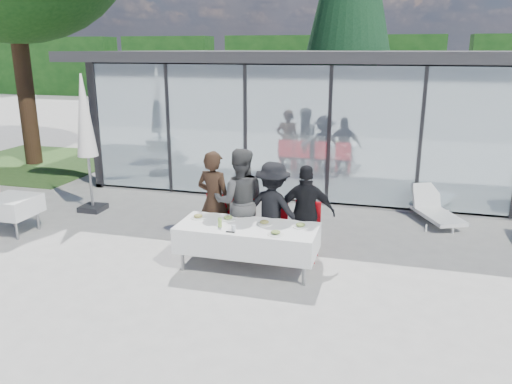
% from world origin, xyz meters
% --- Properties ---
extents(ground, '(90.00, 90.00, 0.00)m').
position_xyz_m(ground, '(0.00, 0.00, 0.00)').
color(ground, '#A09E98').
rests_on(ground, ground).
extents(pavilion, '(14.80, 8.80, 3.44)m').
position_xyz_m(pavilion, '(2.00, 8.16, 2.15)').
color(pavilion, gray).
rests_on(pavilion, ground).
extents(treeline, '(62.50, 2.00, 4.40)m').
position_xyz_m(treeline, '(-2.00, 28.00, 2.20)').
color(treeline, black).
rests_on(treeline, ground).
extents(dining_table, '(2.26, 0.96, 0.75)m').
position_xyz_m(dining_table, '(0.24, 0.23, 0.54)').
color(dining_table, white).
rests_on(dining_table, ground).
extents(diner_a, '(0.79, 0.79, 1.81)m').
position_xyz_m(diner_a, '(-0.56, 0.88, 0.91)').
color(diner_a, '#332116').
rests_on(diner_a, ground).
extents(diner_chair_a, '(0.44, 0.44, 0.97)m').
position_xyz_m(diner_chair_a, '(-0.56, 0.98, 0.54)').
color(diner_chair_a, red).
rests_on(diner_chair_a, ground).
extents(diner_b, '(1.12, 1.12, 1.88)m').
position_xyz_m(diner_b, '(-0.09, 0.88, 0.94)').
color(diner_b, '#4A4A4A').
rests_on(diner_b, ground).
extents(diner_chair_b, '(0.44, 0.44, 0.97)m').
position_xyz_m(diner_chair_b, '(-0.09, 0.98, 0.54)').
color(diner_chair_b, red).
rests_on(diner_chair_b, ground).
extents(diner_c, '(1.29, 1.29, 1.67)m').
position_xyz_m(diner_c, '(0.50, 0.88, 0.84)').
color(diner_c, black).
rests_on(diner_c, ground).
extents(diner_chair_c, '(0.44, 0.44, 0.97)m').
position_xyz_m(diner_chair_c, '(0.50, 0.98, 0.54)').
color(diner_chair_c, red).
rests_on(diner_chair_c, ground).
extents(diner_d, '(1.09, 1.09, 1.65)m').
position_xyz_m(diner_d, '(1.08, 0.88, 0.83)').
color(diner_d, black).
rests_on(diner_d, ground).
extents(diner_chair_d, '(0.44, 0.44, 0.97)m').
position_xyz_m(diner_chair_d, '(1.08, 0.98, 0.54)').
color(diner_chair_d, red).
rests_on(diner_chair_d, ground).
extents(plate_a, '(0.25, 0.25, 0.07)m').
position_xyz_m(plate_a, '(-0.66, 0.37, 0.78)').
color(plate_a, white).
rests_on(plate_a, dining_table).
extents(plate_b, '(0.25, 0.25, 0.07)m').
position_xyz_m(plate_b, '(-0.15, 0.43, 0.78)').
color(plate_b, white).
rests_on(plate_b, dining_table).
extents(plate_c, '(0.25, 0.25, 0.07)m').
position_xyz_m(plate_c, '(0.49, 0.37, 0.78)').
color(plate_c, white).
rests_on(plate_c, dining_table).
extents(plate_d, '(0.25, 0.25, 0.07)m').
position_xyz_m(plate_d, '(1.08, 0.39, 0.78)').
color(plate_d, white).
rests_on(plate_d, dining_table).
extents(plate_extra, '(0.25, 0.25, 0.07)m').
position_xyz_m(plate_extra, '(0.77, -0.04, 0.78)').
color(plate_extra, white).
rests_on(plate_extra, dining_table).
extents(juice_bottle, '(0.06, 0.06, 0.15)m').
position_xyz_m(juice_bottle, '(-0.16, 0.06, 0.83)').
color(juice_bottle, '#86B149').
rests_on(juice_bottle, dining_table).
extents(drinking_glasses, '(0.07, 0.07, 0.10)m').
position_xyz_m(drinking_glasses, '(0.10, -0.06, 0.80)').
color(drinking_glasses, silver).
rests_on(drinking_glasses, dining_table).
extents(folded_eyeglasses, '(0.14, 0.03, 0.01)m').
position_xyz_m(folded_eyeglasses, '(0.07, -0.14, 0.76)').
color(folded_eyeglasses, black).
rests_on(folded_eyeglasses, dining_table).
extents(spare_table_left, '(0.86, 0.86, 0.74)m').
position_xyz_m(spare_table_left, '(-4.63, 0.60, 0.55)').
color(spare_table_left, white).
rests_on(spare_table_left, ground).
extents(market_umbrella, '(0.50, 0.50, 3.00)m').
position_xyz_m(market_umbrella, '(-3.97, 2.27, 1.94)').
color(market_umbrella, black).
rests_on(market_umbrella, ground).
extents(lounger, '(1.10, 1.46, 0.72)m').
position_xyz_m(lounger, '(3.35, 3.55, 0.26)').
color(lounger, silver).
rests_on(lounger, ground).
extents(grass_patch, '(5.00, 5.00, 0.02)m').
position_xyz_m(grass_patch, '(-8.50, 6.00, 0.01)').
color(grass_patch, '#385926').
rests_on(grass_patch, ground).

